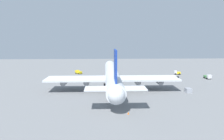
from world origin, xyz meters
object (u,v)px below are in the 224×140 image
safety_cone_tail (128,113)px  cargo_airplane (112,76)px  fuel_truck (78,72)px  cargo_loader (175,77)px  cargo_container_fore (188,90)px  catering_truck (208,77)px  maintenance_van (177,73)px  safety_cone_nose (103,75)px

safety_cone_tail → cargo_airplane: bearing=6.7°
cargo_airplane → safety_cone_tail: size_ratio=95.23×
fuel_truck → safety_cone_tail: 72.41m
cargo_loader → cargo_container_fore: bearing=171.0°
catering_truck → maintenance_van: 18.19m
safety_cone_tail → safety_cone_nose: bearing=7.1°
cargo_airplane → maintenance_van: cargo_airplane is taller
fuel_truck → maintenance_van: 60.17m
cargo_container_fore → maintenance_van: bearing=-14.3°
catering_truck → cargo_container_fore: bearing=140.8°
cargo_airplane → cargo_container_fore: 31.43m
cargo_loader → safety_cone_nose: size_ratio=6.27×
cargo_airplane → safety_cone_nose: bearing=7.4°
catering_truck → safety_cone_nose: 57.27m
catering_truck → cargo_container_fore: 35.00m
fuel_truck → maintenance_van: bearing=-94.9°
fuel_truck → catering_truck: bearing=-105.0°
cargo_airplane → catering_truck: bearing=-69.0°
catering_truck → cargo_loader: size_ratio=1.02×
maintenance_van → cargo_container_fore: 42.36m
cargo_loader → catering_truck: bearing=-87.6°
fuel_truck → cargo_container_fore: bearing=-133.0°
cargo_container_fore → safety_cone_tail: cargo_container_fore is taller
catering_truck → maintenance_van: catering_truck is taller
cargo_airplane → maintenance_van: bearing=-50.1°
catering_truck → fuel_truck: size_ratio=0.97×
cargo_container_fore → safety_cone_tail: 34.96m
safety_cone_nose → safety_cone_tail: size_ratio=1.03×
fuel_truck → cargo_container_fore: fuel_truck is taller
cargo_container_fore → safety_cone_nose: bearing=42.4°
cargo_loader → maintenance_van: cargo_loader is taller
catering_truck → safety_cone_nose: size_ratio=6.36×
cargo_container_fore → safety_cone_nose: size_ratio=3.62×
catering_truck → safety_cone_nose: (10.34, 56.32, -0.83)m
cargo_airplane → safety_cone_tail: 30.23m
catering_truck → cargo_loader: bearing=92.4°
cargo_airplane → safety_cone_tail: (-29.52, -3.48, -5.48)m
catering_truck → safety_cone_tail: catering_truck is taller
cargo_loader → fuel_truck: cargo_loader is taller
fuel_truck → maintenance_van: maintenance_van is taller
cargo_airplane → safety_cone_tail: bearing=-173.3°
cargo_airplane → cargo_loader: cargo_airplane is taller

